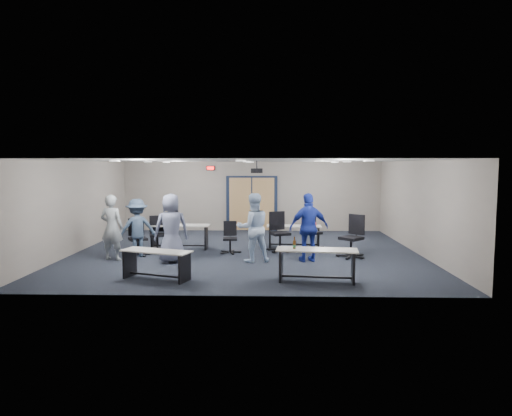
{
  "coord_description": "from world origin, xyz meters",
  "views": [
    {
      "loc": [
        0.65,
        -13.26,
        2.57
      ],
      "look_at": [
        0.3,
        -0.3,
        1.35
      ],
      "focal_mm": 32.0,
      "sensor_mm": 36.0,
      "label": 1
    }
  ],
  "objects_px": {
    "chair_back_c": "(280,232)",
    "person_lightblue": "(253,228)",
    "chair_back_b": "(230,238)",
    "chair_loose_right": "(351,236)",
    "table_front_left": "(156,260)",
    "person_plaid": "(171,228)",
    "table_back_right": "(294,232)",
    "chair_loose_left": "(138,237)",
    "person_back": "(137,228)",
    "table_front_right": "(316,259)",
    "person_navy": "(309,227)",
    "person_gray": "(112,227)",
    "chair_back_d": "(312,231)",
    "table_back_left": "(180,232)",
    "chair_back_a": "(157,233)"
  },
  "relations": [
    {
      "from": "person_lightblue",
      "to": "person_back",
      "type": "height_order",
      "value": "person_lightblue"
    },
    {
      "from": "chair_loose_left",
      "to": "person_gray",
      "type": "relative_size",
      "value": 0.59
    },
    {
      "from": "table_front_left",
      "to": "person_back",
      "type": "distance_m",
      "value": 2.78
    },
    {
      "from": "person_gray",
      "to": "chair_loose_right",
      "type": "bearing_deg",
      "value": -164.59
    },
    {
      "from": "person_navy",
      "to": "chair_back_d",
      "type": "bearing_deg",
      "value": -112.9
    },
    {
      "from": "table_back_right",
      "to": "chair_back_d",
      "type": "bearing_deg",
      "value": -28.82
    },
    {
      "from": "chair_back_b",
      "to": "chair_loose_right",
      "type": "bearing_deg",
      "value": -13.26
    },
    {
      "from": "table_back_right",
      "to": "chair_loose_right",
      "type": "bearing_deg",
      "value": -44.6
    },
    {
      "from": "table_front_right",
      "to": "person_navy",
      "type": "bearing_deg",
      "value": 95.71
    },
    {
      "from": "chair_loose_right",
      "to": "person_back",
      "type": "xyz_separation_m",
      "value": [
        -5.98,
        -0.04,
        0.22
      ]
    },
    {
      "from": "table_front_right",
      "to": "chair_loose_left",
      "type": "distance_m",
      "value": 5.49
    },
    {
      "from": "person_lightblue",
      "to": "chair_back_c",
      "type": "bearing_deg",
      "value": -132.76
    },
    {
      "from": "chair_back_b",
      "to": "person_gray",
      "type": "xyz_separation_m",
      "value": [
        -3.11,
        -1.04,
        0.43
      ]
    },
    {
      "from": "chair_back_a",
      "to": "chair_back_b",
      "type": "height_order",
      "value": "chair_back_a"
    },
    {
      "from": "table_front_left",
      "to": "table_back_left",
      "type": "height_order",
      "value": "table_back_left"
    },
    {
      "from": "table_back_left",
      "to": "person_gray",
      "type": "bearing_deg",
      "value": -131.8
    },
    {
      "from": "person_lightblue",
      "to": "table_front_right",
      "type": "bearing_deg",
      "value": 110.01
    },
    {
      "from": "chair_back_c",
      "to": "person_gray",
      "type": "xyz_separation_m",
      "value": [
        -4.57,
        -1.37,
        0.3
      ]
    },
    {
      "from": "table_back_right",
      "to": "chair_back_b",
      "type": "relative_size",
      "value": 1.84
    },
    {
      "from": "chair_loose_left",
      "to": "person_back",
      "type": "distance_m",
      "value": 0.32
    },
    {
      "from": "table_front_right",
      "to": "person_back",
      "type": "xyz_separation_m",
      "value": [
        -4.74,
        2.59,
        0.32
      ]
    },
    {
      "from": "table_back_right",
      "to": "chair_back_a",
      "type": "bearing_deg",
      "value": -169.18
    },
    {
      "from": "table_front_right",
      "to": "chair_back_a",
      "type": "height_order",
      "value": "chair_back_a"
    },
    {
      "from": "table_front_left",
      "to": "table_front_right",
      "type": "xyz_separation_m",
      "value": [
        3.58,
        -0.09,
        0.05
      ]
    },
    {
      "from": "person_back",
      "to": "table_front_left",
      "type": "bearing_deg",
      "value": 89.6
    },
    {
      "from": "chair_back_c",
      "to": "person_lightblue",
      "type": "bearing_deg",
      "value": -138.56
    },
    {
      "from": "chair_loose_right",
      "to": "table_front_left",
      "type": "bearing_deg",
      "value": -107.39
    },
    {
      "from": "chair_back_c",
      "to": "chair_loose_left",
      "type": "height_order",
      "value": "chair_back_c"
    },
    {
      "from": "table_front_left",
      "to": "chair_loose_right",
      "type": "distance_m",
      "value": 5.45
    },
    {
      "from": "table_back_left",
      "to": "chair_back_d",
      "type": "distance_m",
      "value": 4.06
    },
    {
      "from": "person_plaid",
      "to": "chair_back_a",
      "type": "bearing_deg",
      "value": -84.14
    },
    {
      "from": "table_front_right",
      "to": "chair_back_d",
      "type": "distance_m",
      "value": 3.89
    },
    {
      "from": "table_front_left",
      "to": "person_plaid",
      "type": "bearing_deg",
      "value": 110.16
    },
    {
      "from": "person_gray",
      "to": "person_lightblue",
      "type": "xyz_separation_m",
      "value": [
        3.82,
        -0.1,
        0.02
      ]
    },
    {
      "from": "chair_back_b",
      "to": "person_navy",
      "type": "xyz_separation_m",
      "value": [
        2.19,
        -1.07,
        0.45
      ]
    },
    {
      "from": "chair_back_d",
      "to": "person_plaid",
      "type": "relative_size",
      "value": 0.62
    },
    {
      "from": "table_front_left",
      "to": "person_plaid",
      "type": "distance_m",
      "value": 1.84
    },
    {
      "from": "table_back_left",
      "to": "chair_loose_right",
      "type": "relative_size",
      "value": 1.54
    },
    {
      "from": "chair_back_c",
      "to": "table_front_left",
      "type": "bearing_deg",
      "value": -151.64
    },
    {
      "from": "table_front_right",
      "to": "person_gray",
      "type": "relative_size",
      "value": 1.03
    },
    {
      "from": "table_front_right",
      "to": "chair_loose_left",
      "type": "relative_size",
      "value": 1.74
    },
    {
      "from": "person_back",
      "to": "person_gray",
      "type": "bearing_deg",
      "value": 15.02
    },
    {
      "from": "table_front_left",
      "to": "chair_back_b",
      "type": "height_order",
      "value": "chair_back_b"
    },
    {
      "from": "person_plaid",
      "to": "table_front_right",
      "type": "bearing_deg",
      "value": 133.13
    },
    {
      "from": "chair_back_b",
      "to": "chair_loose_right",
      "type": "relative_size",
      "value": 0.78
    },
    {
      "from": "chair_back_d",
      "to": "person_navy",
      "type": "height_order",
      "value": "person_navy"
    },
    {
      "from": "chair_back_b",
      "to": "chair_loose_left",
      "type": "relative_size",
      "value": 0.88
    },
    {
      "from": "chair_back_c",
      "to": "person_plaid",
      "type": "xyz_separation_m",
      "value": [
        -2.9,
        -1.63,
        0.33
      ]
    },
    {
      "from": "table_back_right",
      "to": "chair_loose_left",
      "type": "xyz_separation_m",
      "value": [
        -4.51,
        -1.46,
        0.06
      ]
    },
    {
      "from": "chair_back_c",
      "to": "table_back_left",
      "type": "bearing_deg",
      "value": 152.19
    }
  ]
}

